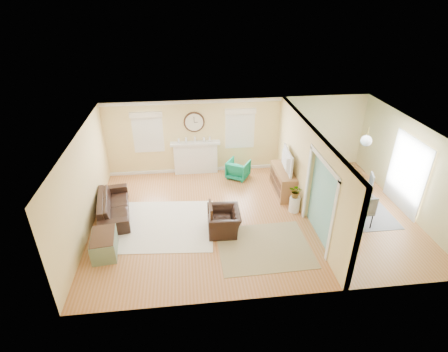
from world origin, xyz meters
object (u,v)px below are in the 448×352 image
(eames_chair, at_px, (224,221))
(dining_table, at_px, (342,193))
(sofa, at_px, (114,206))
(green_chair, at_px, (238,169))
(credenza, at_px, (283,181))

(eames_chair, bearing_deg, dining_table, 106.61)
(sofa, bearing_deg, eames_chair, -118.69)
(green_chair, bearing_deg, eames_chair, 105.74)
(sofa, bearing_deg, green_chair, -73.73)
(eames_chair, relative_size, credenza, 0.66)
(sofa, distance_m, eames_chair, 3.25)
(eames_chair, relative_size, green_chair, 1.38)
(green_chair, distance_m, dining_table, 3.48)
(sofa, height_order, eames_chair, eames_chair)
(green_chair, distance_m, credenza, 1.69)
(credenza, bearing_deg, green_chair, 138.23)
(green_chair, xyz_separation_m, credenza, (1.26, -1.13, 0.08))
(eames_chair, xyz_separation_m, dining_table, (3.72, 0.98, 0.01))
(sofa, xyz_separation_m, credenza, (5.14, 0.70, 0.09))
(credenza, xyz_separation_m, dining_table, (1.63, -0.81, -0.07))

